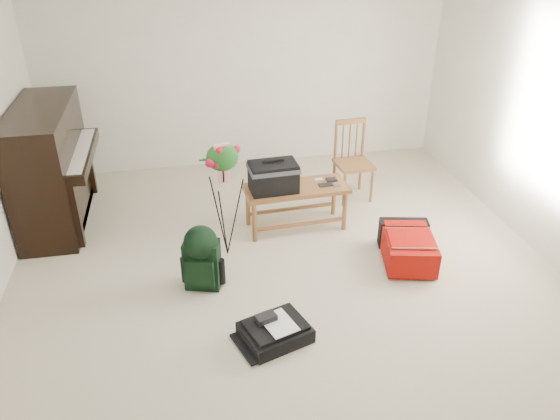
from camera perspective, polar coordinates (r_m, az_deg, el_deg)
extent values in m
cube|color=#C3B49D|center=(4.98, 0.93, -7.63)|extent=(5.00, 5.50, 0.01)
cube|color=white|center=(6.92, -3.74, 14.63)|extent=(5.00, 0.04, 2.50)
cube|color=black|center=(6.14, -22.90, 4.20)|extent=(0.55, 1.50, 1.25)
cube|color=black|center=(6.04, -20.32, 5.40)|extent=(0.28, 1.30, 0.10)
cube|color=white|center=(6.02, -20.40, 5.84)|extent=(0.22, 1.20, 0.02)
cube|color=black|center=(6.37, -21.48, -0.43)|extent=(0.45, 1.30, 0.10)
cube|color=#8F5F2E|center=(5.58, 1.70, 2.26)|extent=(1.08, 0.49, 0.04)
cylinder|color=#8F5F2E|center=(5.47, -2.84, -1.19)|extent=(0.05, 0.05, 0.43)
cylinder|color=#8F5F2E|center=(5.77, -3.32, 0.49)|extent=(0.05, 0.05, 0.43)
cylinder|color=#8F5F2E|center=(5.66, 6.75, -0.26)|extent=(0.05, 0.05, 0.43)
cylinder|color=#8F5F2E|center=(5.95, 5.81, 1.31)|extent=(0.05, 0.05, 0.43)
cube|color=#8F5F2E|center=(6.27, 7.71, 4.75)|extent=(0.42, 0.42, 0.04)
cylinder|color=#8F5F2E|center=(6.17, 6.57, 2.17)|extent=(0.03, 0.03, 0.40)
cylinder|color=#8F5F2E|center=(6.46, 5.72, 3.50)|extent=(0.03, 0.03, 0.40)
cylinder|color=#8F5F2E|center=(6.27, 9.49, 2.41)|extent=(0.03, 0.03, 0.40)
cylinder|color=#8F5F2E|center=(6.55, 8.54, 3.71)|extent=(0.03, 0.03, 0.40)
cube|color=#8F5F2E|center=(6.24, 7.52, 9.18)|extent=(0.35, 0.06, 0.06)
cylinder|color=#8F5F2E|center=(6.27, 5.92, 7.20)|extent=(0.03, 0.03, 0.48)
cylinder|color=#8F5F2E|center=(6.37, 8.83, 7.36)|extent=(0.03, 0.03, 0.48)
cube|color=red|center=(5.33, 13.21, -3.83)|extent=(0.58, 0.75, 0.26)
cube|color=black|center=(5.52, 12.18, -2.40)|extent=(0.49, 0.25, 0.28)
cube|color=red|center=(5.22, 13.58, -2.82)|extent=(0.47, 0.46, 0.02)
cube|color=silver|center=(5.07, 14.42, -3.90)|extent=(0.42, 0.10, 0.01)
cube|color=black|center=(4.38, -0.50, -12.67)|extent=(0.60, 0.54, 0.12)
cube|color=black|center=(4.33, -0.51, -11.93)|extent=(0.52, 0.46, 0.03)
cube|color=white|center=(4.30, -0.19, -11.82)|extent=(0.30, 0.35, 0.01)
cube|color=black|center=(4.34, -1.31, -11.00)|extent=(0.18, 0.15, 0.05)
cube|color=black|center=(4.86, -8.11, -5.64)|extent=(0.34, 0.26, 0.46)
cube|color=black|center=(4.78, -8.00, -6.64)|extent=(0.25, 0.12, 0.27)
sphere|color=black|center=(4.74, -8.30, -3.36)|extent=(0.30, 0.30, 0.30)
cube|color=black|center=(4.95, -9.00, -5.10)|extent=(0.05, 0.04, 0.41)
cube|color=black|center=(4.95, -7.35, -4.95)|extent=(0.05, 0.04, 0.41)
cylinder|color=black|center=(4.95, -6.00, 4.52)|extent=(0.01, 0.01, 0.31)
ellipsoid|color=#1C591C|center=(4.91, -6.05, 5.50)|extent=(0.29, 0.21, 0.27)
cube|color=red|center=(4.85, -6.09, 6.42)|extent=(0.15, 0.07, 0.08)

